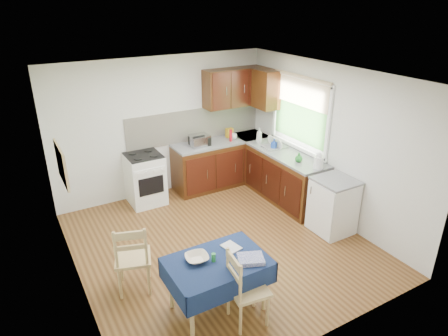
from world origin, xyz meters
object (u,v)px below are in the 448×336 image
chair_far (133,256)px  chair_near (244,287)px  dining_table (217,268)px  dish_rack (275,146)px  toaster (199,142)px  kettle (318,161)px  sandwich_press (200,140)px

chair_far → chair_near: size_ratio=1.04×
dining_table → dish_rack: (2.39, 2.16, 0.35)m
toaster → chair_far: bearing=-156.0°
dining_table → chair_far: chair_far is taller
chair_near → toaster: size_ratio=3.35×
kettle → sandwich_press: bearing=121.7°
dining_table → kettle: bearing=28.7°
sandwich_press → kettle: bearing=-70.0°
dish_rack → kettle: (0.03, -1.11, 0.09)m
dining_table → kettle: 2.68m
dining_table → chair_near: size_ratio=1.22×
toaster → kettle: bearing=-78.5°
dish_rack → kettle: bearing=-99.2°
toaster → kettle: 2.17m
chair_far → sandwich_press: bearing=-114.8°
chair_near → dish_rack: 3.37m
chair_far → kettle: 3.22m
chair_far → toaster: 2.88m
toaster → dish_rack: 1.38m
chair_near → dish_rack: bearing=-34.7°
sandwich_press → dish_rack: 1.37m
chair_near → kettle: (2.27, 1.39, 0.53)m
chair_far → chair_near: 1.44m
dining_table → dish_rack: 3.24m
chair_far → dish_rack: 3.44m
sandwich_press → dining_table: bearing=-124.8°
dish_rack → chair_near: bearing=-142.7°
chair_near → dining_table: bearing=32.4°
chair_near → sandwich_press: 3.49m
kettle → chair_far: bearing=-175.2°
chair_far → dining_table: bearing=151.7°
dining_table → kettle: kettle is taller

